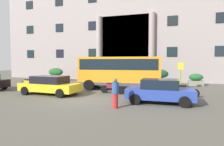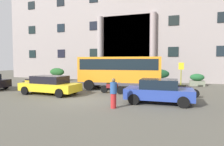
# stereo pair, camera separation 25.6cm
# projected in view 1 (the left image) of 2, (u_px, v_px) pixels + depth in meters

# --- Properties ---
(ground_plane) EXTENTS (80.00, 64.00, 0.12)m
(ground_plane) POSITION_uv_depth(u_px,v_px,m) (83.00, 101.00, 12.41)
(ground_plane) COLOR #57554A
(office_building_facade) EXTENTS (38.15, 9.63, 16.41)m
(office_building_facade) POSITION_uv_depth(u_px,v_px,m) (137.00, 22.00, 28.49)
(office_building_facade) COLOR gray
(office_building_facade) RESTS_ON ground_plane
(orange_minibus) EXTENTS (7.29, 3.23, 2.86)m
(orange_minibus) POSITION_uv_depth(u_px,v_px,m) (120.00, 70.00, 17.25)
(orange_minibus) COLOR orange
(orange_minibus) RESTS_ON ground_plane
(bus_stop_sign) EXTENTS (0.44, 0.08, 2.37)m
(bus_stop_sign) POSITION_uv_depth(u_px,v_px,m) (181.00, 73.00, 17.03)
(bus_stop_sign) COLOR #949917
(bus_stop_sign) RESTS_ON ground_plane
(hedge_planter_entrance_left) EXTENTS (1.44, 0.98, 1.21)m
(hedge_planter_entrance_left) POSITION_uv_depth(u_px,v_px,m) (196.00, 80.00, 20.02)
(hedge_planter_entrance_left) COLOR gray
(hedge_planter_entrance_left) RESTS_ON ground_plane
(hedge_planter_west) EXTENTS (2.06, 0.97, 1.27)m
(hedge_planter_west) POSITION_uv_depth(u_px,v_px,m) (120.00, 78.00, 22.34)
(hedge_planter_west) COLOR slate
(hedge_planter_west) RESTS_ON ground_plane
(hedge_planter_entrance_right) EXTENTS (2.15, 0.95, 1.63)m
(hedge_planter_entrance_right) POSITION_uv_depth(u_px,v_px,m) (56.00, 75.00, 24.92)
(hedge_planter_entrance_right) COLOR #6A605C
(hedge_planter_entrance_right) RESTS_ON ground_plane
(hedge_planter_far_east) EXTENTS (2.18, 0.89, 1.63)m
(hedge_planter_far_east) POSITION_uv_depth(u_px,v_px,m) (158.00, 77.00, 21.15)
(hedge_planter_far_east) COLOR slate
(hedge_planter_far_east) RESTS_ON ground_plane
(parked_sedan_far) EXTENTS (3.97, 2.17, 1.42)m
(parked_sedan_far) POSITION_uv_depth(u_px,v_px,m) (160.00, 91.00, 11.58)
(parked_sedan_far) COLOR #283F99
(parked_sedan_far) RESTS_ON ground_plane
(parked_estate_mid) EXTENTS (4.65, 2.21, 1.39)m
(parked_estate_mid) POSITION_uv_depth(u_px,v_px,m) (50.00, 85.00, 14.57)
(parked_estate_mid) COLOR gold
(parked_estate_mid) RESTS_ON ground_plane
(motorcycle_far_end) EXTENTS (1.98, 0.55, 0.89)m
(motorcycle_far_end) POSITION_uv_depth(u_px,v_px,m) (112.00, 88.00, 14.95)
(motorcycle_far_end) COLOR black
(motorcycle_far_end) RESTS_ON ground_plane
(scooter_by_planter) EXTENTS (1.94, 0.78, 0.89)m
(scooter_by_planter) POSITION_uv_depth(u_px,v_px,m) (184.00, 90.00, 13.65)
(scooter_by_planter) COLOR black
(scooter_by_planter) RESTS_ON ground_plane
(motorcycle_near_kerb) EXTENTS (1.97, 0.62, 0.89)m
(motorcycle_near_kerb) POSITION_uv_depth(u_px,v_px,m) (28.00, 83.00, 17.85)
(motorcycle_near_kerb) COLOR black
(motorcycle_near_kerb) RESTS_ON ground_plane
(pedestrian_woman_with_bag) EXTENTS (0.36, 0.36, 1.59)m
(pedestrian_woman_with_bag) POSITION_uv_depth(u_px,v_px,m) (115.00, 93.00, 10.25)
(pedestrian_woman_with_bag) COLOR #AB2325
(pedestrian_woman_with_bag) RESTS_ON ground_plane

